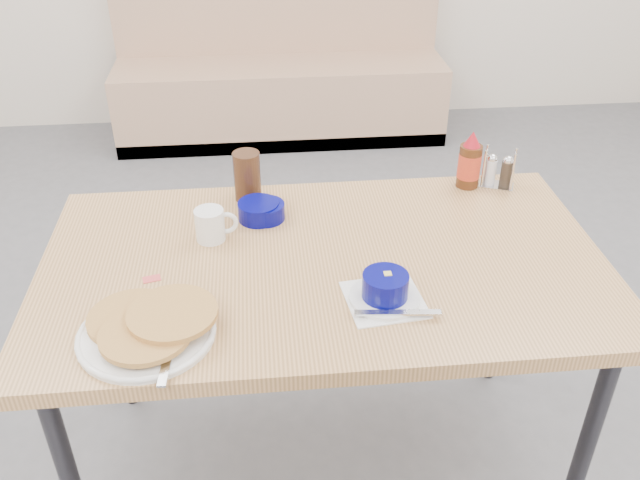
{
  "coord_description": "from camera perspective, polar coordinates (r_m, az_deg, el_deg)",
  "views": [
    {
      "loc": [
        -0.15,
        -1.13,
        1.71
      ],
      "look_at": [
        -0.01,
        0.25,
        0.82
      ],
      "focal_mm": 38.0,
      "sensor_mm": 36.0,
      "label": 1
    }
  ],
  "objects": [
    {
      "name": "pancake_plate",
      "position": [
        1.49,
        -14.25,
        -7.16
      ],
      "size": [
        0.3,
        0.32,
        0.05
      ],
      "rotation": [
        0.0,
        0.0,
        -0.39
      ],
      "color": "white",
      "rests_on": "dining_table"
    },
    {
      "name": "syrup_bottle",
      "position": [
        2.02,
        12.48,
        6.36
      ],
      "size": [
        0.07,
        0.07,
        0.17
      ],
      "rotation": [
        0.0,
        0.0,
        0.19
      ],
      "color": "#47230F",
      "rests_on": "dining_table"
    },
    {
      "name": "sugar_wrapper",
      "position": [
        1.66,
        -13.99,
        -3.19
      ],
      "size": [
        0.05,
        0.04,
        0.0
      ],
      "primitive_type": "cube",
      "rotation": [
        0.0,
        0.0,
        0.24
      ],
      "color": "#DB4949",
      "rests_on": "dining_table"
    },
    {
      "name": "grits_setting",
      "position": [
        1.53,
        5.51,
        -4.2
      ],
      "size": [
        0.21,
        0.19,
        0.07
      ],
      "rotation": [
        0.0,
        0.0,
        0.12
      ],
      "color": "white",
      "rests_on": "dining_table"
    },
    {
      "name": "amber_tumbler",
      "position": [
        1.92,
        -6.15,
        5.37
      ],
      "size": [
        0.09,
        0.09,
        0.14
      ],
      "primitive_type": "cylinder",
      "rotation": [
        0.0,
        0.0,
        0.2
      ],
      "color": "#3A2112",
      "rests_on": "dining_table"
    },
    {
      "name": "butter_bowl",
      "position": [
        1.84,
        -4.59,
        2.41
      ],
      "size": [
        0.1,
        0.1,
        0.05
      ],
      "rotation": [
        0.0,
        0.0,
        -0.02
      ],
      "color": "#040563",
      "rests_on": "dining_table"
    },
    {
      "name": "booth_bench",
      "position": [
        4.14,
        -3.4,
        13.71
      ],
      "size": [
        1.9,
        0.56,
        1.22
      ],
      "color": "tan",
      "rests_on": "ground"
    },
    {
      "name": "dining_table",
      "position": [
        1.72,
        0.35,
        -3.32
      ],
      "size": [
        1.4,
        0.8,
        0.76
      ],
      "color": "tan",
      "rests_on": "ground"
    },
    {
      "name": "coffee_mug",
      "position": [
        1.76,
        -9.14,
        1.31
      ],
      "size": [
        0.11,
        0.08,
        0.09
      ],
      "rotation": [
        0.0,
        0.0,
        0.1
      ],
      "color": "white",
      "rests_on": "dining_table"
    },
    {
      "name": "creamer_bowl",
      "position": [
        1.84,
        -5.2,
        2.45
      ],
      "size": [
        0.11,
        0.11,
        0.05
      ],
      "rotation": [
        0.0,
        0.0,
        0.21
      ],
      "color": "#040563",
      "rests_on": "dining_table"
    },
    {
      "name": "condiment_caddy",
      "position": [
        2.06,
        14.77,
        5.46
      ],
      "size": [
        0.11,
        0.09,
        0.12
      ],
      "rotation": [
        0.0,
        0.0,
        -0.4
      ],
      "color": "silver",
      "rests_on": "dining_table"
    }
  ]
}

